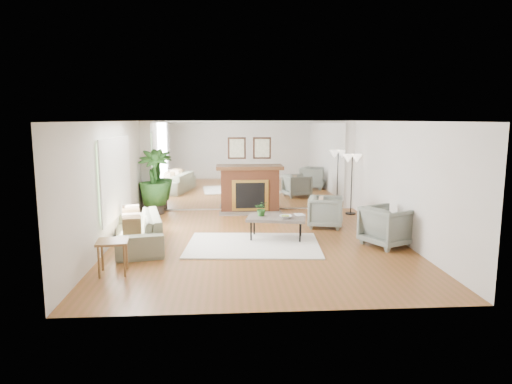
{
  "coord_description": "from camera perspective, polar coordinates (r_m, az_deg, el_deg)",
  "views": [
    {
      "loc": [
        -0.67,
        -9.21,
        2.54
      ],
      "look_at": [
        -0.01,
        0.6,
        0.97
      ],
      "focal_mm": 32.0,
      "sensor_mm": 36.0,
      "label": 1
    }
  ],
  "objects": [
    {
      "name": "book",
      "position": [
        9.87,
        4.9,
        -2.87
      ],
      "size": [
        0.22,
        0.28,
        0.02
      ],
      "primitive_type": "imported",
      "rotation": [
        0.0,
        0.0,
        0.1
      ],
      "color": "brown",
      "rests_on": "coffee_table"
    },
    {
      "name": "ground",
      "position": [
        9.58,
        0.29,
        -6.29
      ],
      "size": [
        7.0,
        7.0,
        0.0
      ],
      "primitive_type": "plane",
      "color": "brown",
      "rests_on": "ground"
    },
    {
      "name": "potted_ficus",
      "position": [
        12.57,
        -12.66,
        1.49
      ],
      "size": [
        0.89,
        0.89,
        1.74
      ],
      "color": "black",
      "rests_on": "ground"
    },
    {
      "name": "wall_left",
      "position": [
        9.59,
        -17.83,
        0.92
      ],
      "size": [
        0.02,
        7.0,
        2.5
      ],
      "primitive_type": "cube",
      "color": "silver",
      "rests_on": "ground"
    },
    {
      "name": "wall_back",
      "position": [
        12.78,
        -0.83,
        3.29
      ],
      "size": [
        6.0,
        0.02,
        2.5
      ],
      "primitive_type": "cube",
      "color": "silver",
      "rests_on": "ground"
    },
    {
      "name": "coffee_table",
      "position": [
        9.71,
        2.57,
        -3.35
      ],
      "size": [
        1.34,
        0.93,
        0.49
      ],
      "rotation": [
        0.0,
        0.0,
        -0.19
      ],
      "color": "#5D5249",
      "rests_on": "ground"
    },
    {
      "name": "sofa",
      "position": [
        9.54,
        -14.55,
        -4.63
      ],
      "size": [
        1.32,
        2.36,
        0.65
      ],
      "primitive_type": "imported",
      "rotation": [
        0.0,
        0.0,
        -1.36
      ],
      "color": "gray",
      "rests_on": "ground"
    },
    {
      "name": "wall_right",
      "position": [
        9.99,
        17.66,
        1.24
      ],
      "size": [
        0.02,
        7.0,
        2.5
      ],
      "primitive_type": "cube",
      "color": "silver",
      "rests_on": "ground"
    },
    {
      "name": "floor_lamp",
      "position": [
        12.41,
        11.93,
        3.55
      ],
      "size": [
        0.53,
        0.29,
        1.62
      ],
      "color": "black",
      "rests_on": "ground"
    },
    {
      "name": "tabletop_plant",
      "position": [
        9.76,
        0.72,
        -2.08
      ],
      "size": [
        0.3,
        0.27,
        0.32
      ],
      "primitive_type": "imported",
      "rotation": [
        0.0,
        0.0,
        -0.06
      ],
      "color": "#376B27",
      "rests_on": "coffee_table"
    },
    {
      "name": "fruit_bowl",
      "position": [
        9.56,
        3.71,
        -3.11
      ],
      "size": [
        0.27,
        0.27,
        0.06
      ],
      "primitive_type": "imported",
      "rotation": [
        0.0,
        0.0,
        -0.06
      ],
      "color": "brown",
      "rests_on": "coffee_table"
    },
    {
      "name": "fireplace",
      "position": [
        12.63,
        -0.77,
        0.52
      ],
      "size": [
        1.85,
        0.83,
        2.05
      ],
      "color": "brown",
      "rests_on": "ground"
    },
    {
      "name": "area_rug",
      "position": [
        9.31,
        -0.36,
        -6.65
      ],
      "size": [
        2.8,
        2.11,
        0.03
      ],
      "primitive_type": "cube",
      "rotation": [
        0.0,
        0.0,
        -0.08
      ],
      "color": "white",
      "rests_on": "ground"
    },
    {
      "name": "armchair_back",
      "position": [
        10.95,
        8.72,
        -2.47
      ],
      "size": [
        0.98,
        0.96,
        0.73
      ],
      "primitive_type": "imported",
      "rotation": [
        0.0,
        0.0,
        1.32
      ],
      "color": "gray",
      "rests_on": "ground"
    },
    {
      "name": "window_panel",
      "position": [
        9.95,
        -17.14,
        1.82
      ],
      "size": [
        0.04,
        2.4,
        1.5
      ],
      "primitive_type": "cube",
      "color": "#B2E09E",
      "rests_on": "wall_left"
    },
    {
      "name": "mirror_panel",
      "position": [
        12.76,
        -0.83,
        3.28
      ],
      "size": [
        5.4,
        0.04,
        2.4
      ],
      "primitive_type": "cube",
      "color": "silver",
      "rests_on": "wall_back"
    },
    {
      "name": "armchair_front",
      "position": [
        9.61,
        16.18,
        -4.11
      ],
      "size": [
        1.18,
        1.17,
        0.81
      ],
      "primitive_type": "imported",
      "rotation": [
        0.0,
        0.0,
        2.04
      ],
      "color": "gray",
      "rests_on": "ground"
    },
    {
      "name": "side_table",
      "position": [
        7.92,
        -17.49,
        -6.43
      ],
      "size": [
        0.56,
        0.56,
        0.57
      ],
      "rotation": [
        0.0,
        0.0,
        0.13
      ],
      "color": "brown",
      "rests_on": "ground"
    }
  ]
}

